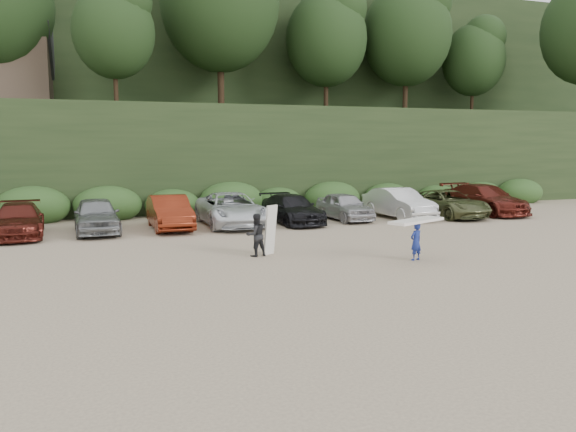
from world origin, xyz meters
name	(u,v)px	position (x,y,z in m)	size (l,w,h in m)	color
ground	(300,272)	(0.00, 0.00, 0.00)	(120.00, 120.00, 0.00)	tan
hillside_backdrop	(155,59)	(-0.26, 35.93, 11.22)	(90.00, 41.50, 28.00)	black
parked_cars	(217,211)	(-0.41, 9.98, 0.74)	(33.90, 5.94, 1.62)	silver
child_surfer	(416,232)	(4.21, 0.40, 0.92)	(2.33, 1.50, 1.36)	navy
adult_surfer	(257,235)	(-0.53, 2.74, 0.74)	(1.22, 0.68, 1.73)	black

